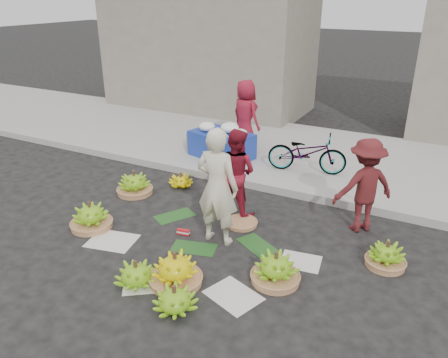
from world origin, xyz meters
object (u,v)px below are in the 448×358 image
at_px(banana_bunch_4, 276,269).
at_px(vendor_cream, 217,187).
at_px(banana_bunch_0, 91,216).
at_px(flower_table, 222,143).
at_px(bicycle, 307,152).

relative_size(banana_bunch_4, vendor_cream, 0.36).
bearing_deg(banana_bunch_4, banana_bunch_0, -179.21).
bearing_deg(banana_bunch_0, banana_bunch_4, 0.79).
height_order(banana_bunch_0, flower_table, flower_table).
height_order(banana_bunch_0, banana_bunch_4, banana_bunch_0).
distance_m(vendor_cream, bicycle, 3.02).
height_order(banana_bunch_0, vendor_cream, vendor_cream).
height_order(banana_bunch_0, bicycle, bicycle).
bearing_deg(banana_bunch_0, flower_table, 82.12).
bearing_deg(vendor_cream, banana_bunch_0, 15.62).
height_order(flower_table, bicycle, bicycle).
distance_m(vendor_cream, flower_table, 3.32).
distance_m(banana_bunch_4, flower_table, 4.37).
relative_size(banana_bunch_0, bicycle, 0.45).
relative_size(banana_bunch_0, vendor_cream, 0.39).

